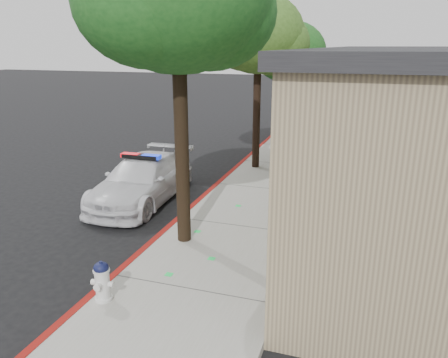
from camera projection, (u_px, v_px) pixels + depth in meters
The scene contains 8 objects.
ground at pixel (112, 281), 8.30m from camera, with size 120.00×120.00×0.00m, color black.
sidewalk at pixel (237, 228), 10.52m from camera, with size 3.20×60.00×0.15m, color gray.
red_curb at pixel (179, 220), 10.98m from camera, with size 0.14×60.00×0.16m, color maroon.
clapboard_building at pixel (445, 117), 13.84m from camera, with size 7.30×20.89×4.24m.
police_car at pixel (142, 180), 12.38m from camera, with size 1.89×4.43×1.39m.
fire_hydrant at pixel (102, 281), 7.33m from camera, with size 0.41×0.36×0.72m.
street_tree_mid at pixel (259, 38), 14.31m from camera, with size 3.28×3.04×5.80m.
street_tree_far at pixel (291, 55), 16.43m from camera, with size 2.71×2.75×5.05m.
Camera 1 is at (4.33, -6.32, 4.31)m, focal length 34.96 mm.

